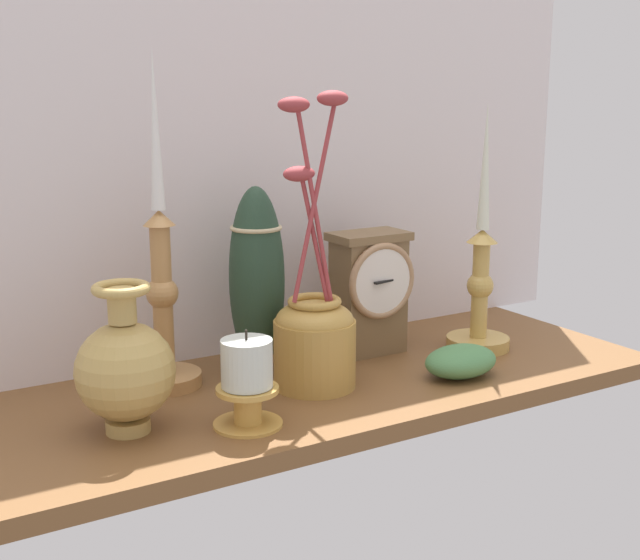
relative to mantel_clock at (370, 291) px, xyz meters
The scene contains 10 objects.
ground_plane 19.43cm from the mantel_clock, 155.03° to the right, with size 100.00×36.00×2.40cm, color brown.
back_wall 29.60cm from the mantel_clock, 141.44° to the left, with size 120.00×2.00×65.00cm, color silver.
mantel_clock is the anchor object (origin of this frame).
candlestick_tall_left 16.87cm from the mantel_clock, 23.66° to the right, with size 9.60×9.60×37.00cm.
candlestick_tall_center 31.79cm from the mantel_clock, behind, with size 9.56×9.56×44.09cm.
brass_vase_bulbous 42.38cm from the mantel_clock, 165.40° to the right, with size 11.50×11.50×17.65cm.
brass_vase_jar 17.35cm from the mantel_clock, 150.29° to the right, with size 11.06×10.93×38.66cm.
pillar_candle_front 32.84cm from the mantel_clock, 150.24° to the right, with size 8.25×8.25×11.73cm.
tall_ceramic_vase 18.31cm from the mantel_clock, behind, with size 7.74×7.74×26.00cm.
ivy_sprig 17.86cm from the mantel_clock, 73.65° to the right, with size 10.93×7.65×4.43cm.
Camera 1 is at (-54.10, -93.39, 38.62)cm, focal length 47.17 mm.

